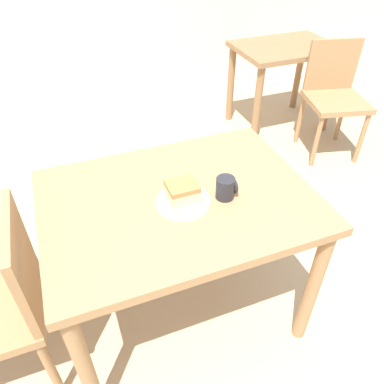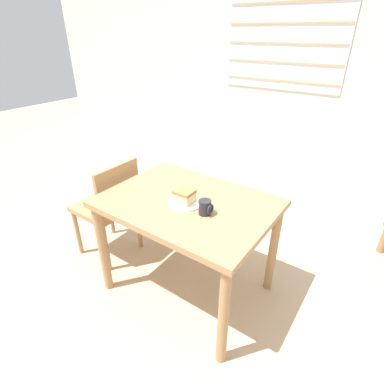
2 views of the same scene
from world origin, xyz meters
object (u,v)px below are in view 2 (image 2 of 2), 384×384
object	(u,v)px
dining_table_near	(188,215)
chair_near_window	(110,205)
coffee_mug	(205,207)
plate	(185,203)
cake_slice	(184,196)

from	to	relation	value
dining_table_near	chair_near_window	world-z (taller)	chair_near_window
coffee_mug	plate	bearing A→B (deg)	171.06
dining_table_near	plate	size ratio (longest dim) A/B	5.06
dining_table_near	cake_slice	world-z (taller)	cake_slice
chair_near_window	plate	world-z (taller)	chair_near_window
dining_table_near	chair_near_window	bearing A→B (deg)	-177.05
chair_near_window	plate	size ratio (longest dim) A/B	4.02
plate	coffee_mug	xyz separation A→B (m)	(0.17, -0.03, 0.04)
chair_near_window	cake_slice	world-z (taller)	chair_near_window
coffee_mug	chair_near_window	bearing A→B (deg)	178.31
chair_near_window	coffee_mug	xyz separation A→B (m)	(0.91, -0.03, 0.31)
chair_near_window	plate	bearing A→B (deg)	89.96
dining_table_near	coffee_mug	bearing A→B (deg)	-20.21
cake_slice	coffee_mug	bearing A→B (deg)	-8.46
dining_table_near	coffee_mug	xyz separation A→B (m)	(0.18, -0.07, 0.15)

